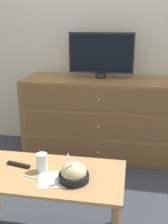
# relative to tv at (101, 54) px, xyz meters

# --- Properties ---
(ground_plane) EXTENTS (12.00, 12.00, 0.00)m
(ground_plane) POSITION_rel_tv_xyz_m (-0.03, 0.22, -1.05)
(ground_plane) COLOR #383D47
(wall_back) EXTENTS (12.00, 0.05, 2.60)m
(wall_back) POSITION_rel_tv_xyz_m (-0.03, 0.25, 0.25)
(wall_back) COLOR silver
(wall_back) RESTS_ON ground_plane
(dresser) EXTENTS (1.59, 0.53, 0.81)m
(dresser) POSITION_rel_tv_xyz_m (0.02, -0.07, -0.65)
(dresser) COLOR olive
(dresser) RESTS_ON ground_plane
(tv) EXTENTS (0.65, 0.11, 0.45)m
(tv) POSITION_rel_tv_xyz_m (0.00, 0.00, 0.00)
(tv) COLOR #232328
(tv) RESTS_ON dresser
(coffee_table) EXTENTS (0.98, 0.49, 0.48)m
(coffee_table) POSITION_rel_tv_xyz_m (-0.18, -1.34, -0.65)
(coffee_table) COLOR tan
(coffee_table) RESTS_ON ground_plane
(takeout_bowl) EXTENTS (0.18, 0.18, 0.18)m
(takeout_bowl) POSITION_rel_tv_xyz_m (0.01, -1.40, -0.53)
(takeout_bowl) COLOR black
(takeout_bowl) RESTS_ON coffee_table
(drink_cup) EXTENTS (0.07, 0.07, 0.12)m
(drink_cup) POSITION_rel_tv_xyz_m (-0.20, -1.32, -0.52)
(drink_cup) COLOR beige
(drink_cup) RESTS_ON coffee_table
(napkin) EXTENTS (0.23, 0.23, 0.00)m
(napkin) POSITION_rel_tv_xyz_m (-0.10, -1.41, -0.57)
(napkin) COLOR white
(napkin) RESTS_ON coffee_table
(knife) EXTENTS (0.17, 0.04, 0.01)m
(knife) POSITION_rel_tv_xyz_m (-0.21, -1.42, -0.57)
(knife) COLOR white
(knife) RESTS_ON coffee_table
(remote_control) EXTENTS (0.17, 0.06, 0.02)m
(remote_control) POSITION_rel_tv_xyz_m (-0.37, -1.29, -0.57)
(remote_control) COLOR black
(remote_control) RESTS_ON coffee_table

